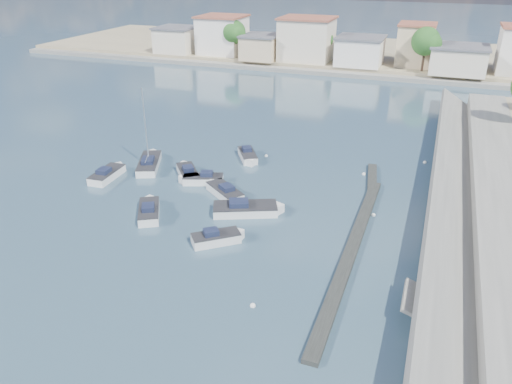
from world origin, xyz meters
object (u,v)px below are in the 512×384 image
motorboat_f (187,172)px  motorboat_c (223,191)px  motorboat_b (219,238)px  motorboat_d (201,180)px  motorboat_h (249,209)px  motorboat_a (149,211)px  motorboat_g (248,156)px  motorboat_e (108,174)px  sailboat (149,163)px

motorboat_f → motorboat_c: bearing=-28.3°
motorboat_c → motorboat_f: (-5.45, 2.94, -0.00)m
motorboat_b → motorboat_d: 11.83m
motorboat_d → motorboat_h: bearing=-32.5°
motorboat_c → motorboat_a: bearing=-127.6°
motorboat_h → motorboat_g: bearing=111.5°
motorboat_e → motorboat_f: same height
motorboat_b → sailboat: size_ratio=0.44×
motorboat_d → motorboat_g: 7.96m
sailboat → motorboat_c: bearing=-19.7°
motorboat_c → motorboat_e: (-12.93, -0.38, -0.00)m
motorboat_a → motorboat_f: same height
motorboat_h → sailboat: (-14.17, 6.45, 0.03)m
motorboat_b → motorboat_e: size_ratio=0.77×
motorboat_f → sailboat: (-5.07, 0.83, 0.03)m
motorboat_c → motorboat_g: 9.44m
motorboat_a → motorboat_g: 15.78m
motorboat_c → motorboat_b: bearing=-68.8°
motorboat_b → motorboat_a: bearing=164.2°
motorboat_a → sailboat: bearing=121.1°
motorboat_g → motorboat_f: bearing=-124.1°
motorboat_c → motorboat_d: (-3.26, 1.72, -0.00)m
motorboat_a → motorboat_d: (1.36, 7.72, -0.00)m
motorboat_a → motorboat_c: (4.62, 6.01, 0.00)m
motorboat_f → motorboat_b: bearing=-52.3°
motorboat_d → motorboat_h: 8.20m
motorboat_a → motorboat_c: same height
motorboat_a → motorboat_d: bearing=80.0°
motorboat_c → sailboat: size_ratio=0.52×
motorboat_a → sailboat: size_ratio=0.53×
motorboat_e → sailboat: 4.80m
motorboat_g → sailboat: sailboat is taller
motorboat_b → sailboat: bearing=138.8°
motorboat_e → motorboat_h: size_ratio=0.81×
motorboat_c → motorboat_d: bearing=152.2°
motorboat_f → motorboat_h: same height
motorboat_c → motorboat_e: size_ratio=0.91×
motorboat_c → motorboat_f: bearing=151.7°
motorboat_f → motorboat_a: bearing=-84.7°
motorboat_c → motorboat_g: bearing=96.7°
motorboat_f → motorboat_h: 10.70m
motorboat_f → motorboat_h: size_ratio=0.68×
sailboat → motorboat_d: bearing=-15.8°
motorboat_a → motorboat_b: size_ratio=1.19×
motorboat_e → motorboat_g: bearing=39.5°
motorboat_a → motorboat_h: same height
motorboat_a → motorboat_h: bearing=21.9°
motorboat_b → motorboat_c: (-3.18, 8.21, 0.00)m
motorboat_e → sailboat: bearing=59.8°
motorboat_d → motorboat_e: bearing=-167.8°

